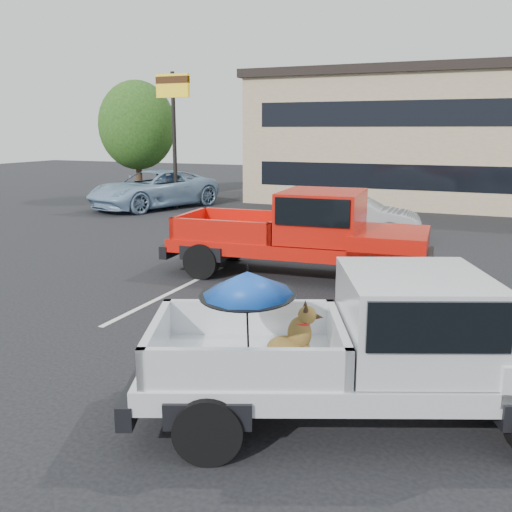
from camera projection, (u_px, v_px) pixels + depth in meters
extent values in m
plane|color=black|center=(263.00, 341.00, 9.73)|extent=(90.00, 90.00, 0.00)
cube|color=silver|center=(172.00, 292.00, 12.66)|extent=(0.12, 5.00, 0.01)
cube|color=silver|center=(456.00, 328.00, 10.38)|extent=(0.12, 5.00, 0.01)
cube|color=tan|center=(468.00, 141.00, 27.20)|extent=(20.00, 8.00, 6.00)
cube|color=black|center=(473.00, 73.00, 26.52)|extent=(20.40, 8.40, 0.40)
cube|color=black|center=(460.00, 179.00, 23.95)|extent=(18.00, 0.08, 1.10)
cube|color=black|center=(465.00, 113.00, 23.36)|extent=(18.00, 0.08, 1.10)
cylinder|color=black|center=(174.00, 142.00, 25.46)|extent=(0.18, 0.18, 6.00)
cube|color=yellow|center=(173.00, 86.00, 24.94)|extent=(1.60, 0.18, 1.00)
cube|color=#381E0C|center=(173.00, 80.00, 24.88)|extent=(1.60, 0.22, 0.30)
cylinder|color=#332114|center=(139.00, 174.00, 30.07)|extent=(0.32, 0.32, 2.42)
ellipsoid|color=#1B4212|center=(137.00, 125.00, 29.52)|extent=(3.96, 3.96, 4.55)
cylinder|color=black|center=(208.00, 429.00, 6.14)|extent=(0.81, 0.55, 0.76)
cylinder|color=black|center=(220.00, 361.00, 7.93)|extent=(0.81, 0.55, 0.76)
cylinder|color=black|center=(479.00, 362.00, 7.90)|extent=(0.81, 0.55, 0.76)
cube|color=silver|center=(366.00, 369.00, 6.96)|extent=(5.71, 3.83, 0.28)
cube|color=black|center=(142.00, 381.00, 7.02)|extent=(0.91, 1.88, 0.28)
cube|color=silver|center=(414.00, 317.00, 6.80)|extent=(2.23, 2.33, 1.05)
cube|color=black|center=(415.00, 301.00, 6.76)|extent=(2.13, 2.37, 0.55)
cube|color=black|center=(247.00, 364.00, 6.95)|extent=(2.83, 2.58, 0.10)
cube|color=silver|center=(249.00, 318.00, 7.74)|extent=(2.16, 0.97, 0.50)
cube|color=silver|center=(245.00, 371.00, 6.04)|extent=(2.16, 0.97, 0.50)
cube|color=silver|center=(156.00, 341.00, 6.90)|extent=(0.79, 1.74, 0.50)
cube|color=silver|center=(338.00, 342.00, 6.88)|extent=(0.79, 1.74, 0.50)
ellipsoid|color=brown|center=(286.00, 349.00, 6.91)|extent=(0.58, 0.54, 0.31)
cylinder|color=brown|center=(307.00, 354.00, 6.84)|extent=(0.07, 0.07, 0.23)
cylinder|color=brown|center=(306.00, 349.00, 6.99)|extent=(0.07, 0.07, 0.23)
ellipsoid|color=brown|center=(299.00, 334.00, 6.86)|extent=(0.37, 0.36, 0.42)
cylinder|color=red|center=(301.00, 323.00, 6.83)|extent=(0.20, 0.20, 0.04)
sphere|color=brown|center=(307.00, 315.00, 6.81)|extent=(0.22, 0.22, 0.22)
cone|color=black|center=(318.00, 317.00, 6.81)|extent=(0.18, 0.16, 0.11)
cone|color=black|center=(306.00, 307.00, 6.73)|extent=(0.08, 0.08, 0.12)
cone|color=black|center=(305.00, 304.00, 6.84)|extent=(0.08, 0.08, 0.12)
cylinder|color=brown|center=(271.00, 356.00, 6.93)|extent=(0.28, 0.05, 0.10)
cylinder|color=black|center=(248.00, 329.00, 6.50)|extent=(0.02, 0.10, 1.05)
cone|color=#1446B0|center=(248.00, 283.00, 6.38)|extent=(1.10, 1.12, 0.36)
cylinder|color=black|center=(248.00, 269.00, 6.35)|extent=(0.02, 0.02, 0.10)
cylinder|color=black|center=(248.00, 294.00, 6.41)|extent=(1.10, 1.10, 0.09)
cylinder|color=black|center=(202.00, 261.00, 13.74)|extent=(0.88, 0.38, 0.86)
cylinder|color=black|center=(232.00, 245.00, 15.65)|extent=(0.88, 0.38, 0.86)
cylinder|color=black|center=(371.00, 275.00, 12.47)|extent=(0.88, 0.38, 0.86)
cylinder|color=black|center=(382.00, 255.00, 14.38)|extent=(0.88, 0.38, 0.86)
cube|color=red|center=(296.00, 245.00, 13.97)|extent=(6.21, 2.60, 0.32)
cube|color=red|center=(390.00, 242.00, 13.21)|extent=(1.84, 2.28, 0.52)
cube|color=black|center=(427.00, 262.00, 13.04)|extent=(0.38, 2.22, 0.34)
cube|color=black|center=(182.00, 245.00, 14.98)|extent=(0.36, 2.21, 0.32)
cube|color=red|center=(322.00, 216.00, 13.61)|extent=(2.00, 2.20, 1.18)
cube|color=black|center=(322.00, 206.00, 13.56)|extent=(1.84, 2.30, 0.62)
cube|color=black|center=(234.00, 239.00, 14.47)|extent=(2.73, 2.25, 0.11)
cube|color=red|center=(247.00, 220.00, 15.30)|extent=(2.59, 0.30, 0.56)
cube|color=red|center=(219.00, 232.00, 13.49)|extent=(2.59, 0.30, 0.56)
cube|color=red|center=(189.00, 223.00, 14.78)|extent=(0.26, 2.07, 0.56)
cube|color=red|center=(281.00, 228.00, 14.01)|extent=(0.26, 2.07, 0.56)
imported|color=#B8BCC0|center=(354.00, 216.00, 18.89)|extent=(4.47, 1.96, 1.43)
imported|color=#80A0BF|center=(153.00, 189.00, 26.05)|extent=(4.72, 6.75, 1.71)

